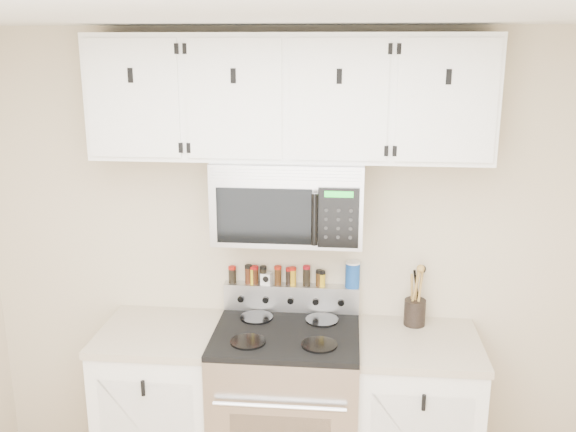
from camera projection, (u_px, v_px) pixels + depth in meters
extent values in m
cube|color=#C1B390|center=(292.00, 257.00, 3.59)|extent=(3.50, 0.01, 2.50)
cube|color=white|center=(229.00, 7.00, 1.59)|extent=(3.50, 3.50, 0.01)
cube|color=#B7B7BA|center=(286.00, 414.00, 3.49)|extent=(0.76, 0.65, 0.92)
cube|color=black|center=(286.00, 334.00, 3.36)|extent=(0.76, 0.65, 0.03)
cube|color=#B7B7BA|center=(291.00, 297.00, 3.61)|extent=(0.76, 0.08, 0.15)
cylinder|color=black|center=(248.00, 342.00, 3.23)|extent=(0.18, 0.18, 0.01)
cylinder|color=black|center=(319.00, 345.00, 3.20)|extent=(0.18, 0.18, 0.01)
cylinder|color=black|center=(257.00, 317.00, 3.52)|extent=(0.18, 0.18, 0.01)
cylinder|color=black|center=(322.00, 320.00, 3.49)|extent=(0.18, 0.18, 0.01)
cube|color=white|center=(164.00, 408.00, 3.58)|extent=(0.62, 0.60, 0.88)
cube|color=tan|center=(160.00, 332.00, 3.46)|extent=(0.64, 0.62, 0.04)
cube|color=white|center=(414.00, 421.00, 3.45)|extent=(0.62, 0.60, 0.88)
cube|color=tan|center=(419.00, 344.00, 3.33)|extent=(0.64, 0.62, 0.04)
cube|color=#9E9EA3|center=(289.00, 199.00, 3.31)|extent=(0.76, 0.38, 0.42)
cube|color=#B7B7BA|center=(285.00, 174.00, 3.08)|extent=(0.73, 0.01, 0.08)
cube|color=black|center=(264.00, 216.00, 3.14)|extent=(0.47, 0.01, 0.28)
cube|color=black|center=(338.00, 218.00, 3.11)|extent=(0.20, 0.01, 0.30)
cylinder|color=black|center=(314.00, 219.00, 3.08)|extent=(0.03, 0.03, 0.26)
cube|color=white|center=(289.00, 97.00, 3.20)|extent=(2.00, 0.33, 0.62)
cube|color=white|center=(132.00, 99.00, 3.11)|extent=(0.46, 0.01, 0.57)
cube|color=black|center=(130.00, 75.00, 3.07)|extent=(0.02, 0.01, 0.07)
cube|color=white|center=(234.00, 100.00, 3.06)|extent=(0.46, 0.01, 0.57)
cube|color=black|center=(233.00, 76.00, 3.02)|extent=(0.03, 0.01, 0.07)
cube|color=white|center=(339.00, 100.00, 3.01)|extent=(0.46, 0.01, 0.57)
cube|color=black|center=(339.00, 76.00, 2.98)|extent=(0.03, 0.01, 0.07)
cube|color=white|center=(447.00, 101.00, 2.97)|extent=(0.46, 0.01, 0.57)
cube|color=black|center=(449.00, 77.00, 2.93)|extent=(0.02, 0.01, 0.07)
cylinder|color=black|center=(415.00, 312.00, 3.49)|extent=(0.12, 0.12, 0.14)
cylinder|color=olive|center=(416.00, 293.00, 3.46)|extent=(0.01, 0.01, 0.27)
cylinder|color=olive|center=(420.00, 292.00, 3.45)|extent=(0.01, 0.01, 0.29)
cylinder|color=olive|center=(412.00, 294.00, 3.48)|extent=(0.01, 0.01, 0.25)
cylinder|color=black|center=(417.00, 293.00, 3.48)|extent=(0.01, 0.01, 0.26)
cylinder|color=olive|center=(414.00, 294.00, 3.45)|extent=(0.01, 0.01, 0.28)
cube|color=white|center=(266.00, 278.00, 3.60)|extent=(0.06, 0.06, 0.07)
cylinder|color=#16479B|center=(353.00, 275.00, 3.55)|extent=(0.08, 0.08, 0.14)
cylinder|color=white|center=(353.00, 263.00, 3.53)|extent=(0.08, 0.08, 0.01)
cylinder|color=black|center=(232.00, 276.00, 3.62)|extent=(0.04, 0.04, 0.08)
cylinder|color=#A7150C|center=(232.00, 268.00, 3.60)|extent=(0.04, 0.04, 0.02)
cylinder|color=#421F10|center=(249.00, 276.00, 3.61)|extent=(0.04, 0.04, 0.09)
cylinder|color=black|center=(248.00, 267.00, 3.59)|extent=(0.04, 0.04, 0.02)
cylinder|color=gold|center=(253.00, 276.00, 3.60)|extent=(0.04, 0.04, 0.09)
cylinder|color=#A3100C|center=(253.00, 267.00, 3.59)|extent=(0.04, 0.04, 0.02)
cylinder|color=#3A1C0D|center=(255.00, 276.00, 3.60)|extent=(0.04, 0.04, 0.09)
cylinder|color=#990B0F|center=(255.00, 268.00, 3.59)|extent=(0.04, 0.04, 0.02)
cylinder|color=black|center=(263.00, 276.00, 3.60)|extent=(0.04, 0.04, 0.09)
cylinder|color=black|center=(263.00, 268.00, 3.58)|extent=(0.04, 0.04, 0.02)
cylinder|color=#3B210E|center=(278.00, 277.00, 3.59)|extent=(0.04, 0.04, 0.09)
cylinder|color=#AD1D0D|center=(278.00, 268.00, 3.58)|extent=(0.04, 0.04, 0.02)
cylinder|color=black|center=(289.00, 278.00, 3.59)|extent=(0.04, 0.04, 0.08)
cylinder|color=#9B0D0B|center=(289.00, 269.00, 3.57)|extent=(0.04, 0.04, 0.02)
cylinder|color=#C28F16|center=(293.00, 277.00, 3.58)|extent=(0.04, 0.04, 0.09)
cylinder|color=#AF1A0D|center=(293.00, 269.00, 3.57)|extent=(0.04, 0.04, 0.02)
cylinder|color=black|center=(307.00, 277.00, 3.57)|extent=(0.04, 0.04, 0.10)
cylinder|color=#9E0C18|center=(307.00, 267.00, 3.56)|extent=(0.04, 0.04, 0.02)
cylinder|color=#41270F|center=(319.00, 279.00, 3.57)|extent=(0.04, 0.04, 0.08)
cylinder|color=black|center=(319.00, 272.00, 3.56)|extent=(0.04, 0.04, 0.02)
cylinder|color=gold|center=(322.00, 280.00, 3.57)|extent=(0.04, 0.04, 0.07)
cylinder|color=black|center=(322.00, 272.00, 3.56)|extent=(0.04, 0.04, 0.02)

